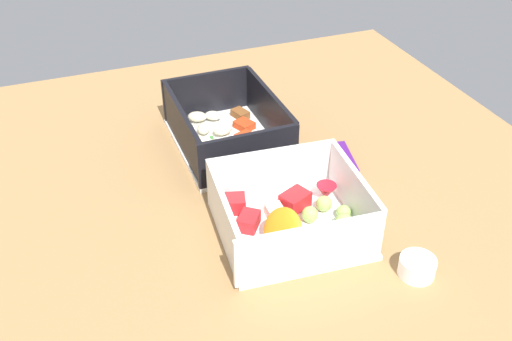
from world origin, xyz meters
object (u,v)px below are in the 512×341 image
at_px(fruit_bowl, 291,215).
at_px(paper_cup_liner, 417,267).
at_px(pasta_container, 227,131).
at_px(candy_bar, 342,160).

relative_size(fruit_bowl, paper_cup_liner, 4.44).
relative_size(pasta_container, candy_bar, 2.59).
xyz_separation_m(pasta_container, paper_cup_liner, (0.30, 0.10, -0.01)).
relative_size(pasta_container, paper_cup_liner, 4.81).
distance_m(pasta_container, fruit_bowl, 0.19).
xyz_separation_m(candy_bar, paper_cup_liner, (0.20, -0.02, 0.00)).
relative_size(pasta_container, fruit_bowl, 1.08).
height_order(pasta_container, candy_bar, pasta_container).
bearing_deg(candy_bar, pasta_container, -127.04).
distance_m(pasta_container, candy_bar, 0.16).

